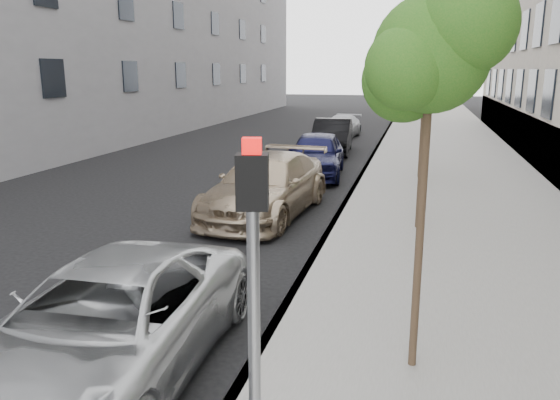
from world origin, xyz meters
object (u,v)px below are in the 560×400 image
at_px(tree_mid, 429,43).
at_px(tree_far, 425,81).
at_px(sedan_blue, 316,154).
at_px(signal_pole, 254,292).
at_px(tree_near, 434,54).
at_px(sedan_rear, 342,127).
at_px(sedan_black, 332,136).
at_px(minivan, 108,324).
at_px(suv, 266,186).

bearing_deg(tree_mid, tree_far, 90.00).
height_order(tree_far, sedan_blue, tree_far).
bearing_deg(tree_far, signal_pole, -94.69).
xyz_separation_m(tree_near, sedan_rear, (-4.44, 24.74, -3.39)).
xyz_separation_m(tree_near, signal_pole, (-1.29, -2.78, -1.87)).
height_order(tree_far, sedan_rear, tree_far).
height_order(tree_far, sedan_black, tree_far).
xyz_separation_m(tree_mid, sedan_rear, (-4.44, 18.24, -3.80)).
height_order(sedan_blue, sedan_black, sedan_blue).
xyz_separation_m(tree_mid, signal_pole, (-1.29, -9.28, -2.28)).
xyz_separation_m(tree_near, minivan, (-3.76, -1.04, -3.28)).
distance_m(tree_mid, suv, 5.45).
xyz_separation_m(signal_pole, sedan_rear, (-3.15, 27.52, -1.52)).
bearing_deg(tree_far, suv, -124.64).
bearing_deg(sedan_blue, signal_pole, -86.56).
bearing_deg(tree_near, minivan, -164.60).
bearing_deg(tree_far, sedan_black, 125.31).
distance_m(minivan, sedan_blue, 14.00).
xyz_separation_m(minivan, sedan_black, (-0.28, 19.74, 0.06)).
bearing_deg(tree_near, suv, 119.05).
bearing_deg(signal_pole, tree_near, 52.74).
relative_size(signal_pole, sedan_black, 0.67).
height_order(tree_far, suv, tree_far).
xyz_separation_m(minivan, sedan_blue, (0.03, 14.00, 0.08)).
distance_m(tree_far, sedan_black, 7.48).
distance_m(suv, sedan_blue, 5.77).
bearing_deg(signal_pole, suv, 92.85).
relative_size(tree_near, tree_far, 1.15).
height_order(tree_mid, suv, tree_mid).
bearing_deg(sedan_black, signal_pole, -86.89).
relative_size(tree_mid, tree_far, 1.26).
relative_size(tree_mid, suv, 0.93).
relative_size(tree_mid, signal_pole, 1.60).
bearing_deg(sedan_black, sedan_blue, -91.04).
distance_m(suv, sedan_rear, 17.54).
height_order(tree_mid, sedan_rear, tree_mid).
height_order(signal_pole, sedan_black, signal_pole).
xyz_separation_m(tree_mid, minivan, (-3.76, -7.54, -3.69)).
distance_m(tree_near, tree_far, 13.01).
bearing_deg(sedan_blue, sedan_rear, 88.12).
bearing_deg(tree_far, minivan, -105.00).
height_order(signal_pole, minivan, signal_pole).
height_order(tree_near, tree_far, tree_near).
xyz_separation_m(tree_far, signal_pole, (-1.29, -15.78, -1.30)).
relative_size(signal_pole, minivan, 0.61).
bearing_deg(signal_pole, sedan_rear, 84.19).
height_order(tree_mid, signal_pole, tree_mid).
bearing_deg(sedan_rear, tree_far, -65.08).
relative_size(suv, sedan_black, 1.15).
bearing_deg(sedan_blue, tree_far, -4.82).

